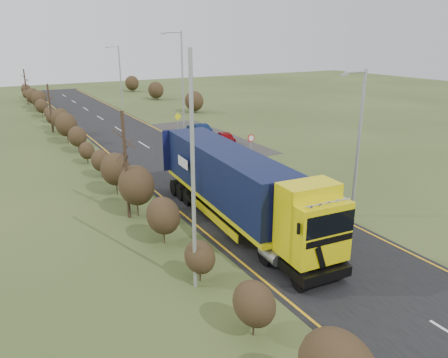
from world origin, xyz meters
name	(u,v)px	position (x,y,z in m)	size (l,w,h in m)	color
ground	(265,219)	(0.00, 0.00, 0.00)	(160.00, 160.00, 0.00)	#36471E
road	(189,173)	(0.00, 10.00, 0.01)	(8.00, 120.00, 0.02)	black
layby	(205,137)	(6.50, 20.00, 0.01)	(6.00, 18.00, 0.02)	#292624
lane_markings	(191,173)	(0.00, 9.69, 0.03)	(7.52, 116.00, 0.01)	gold
hedgerow	(116,171)	(-6.00, 7.89, 1.62)	(2.24, 102.04, 6.05)	#302115
lorry	(237,185)	(-1.80, 0.07, 2.33)	(3.28, 14.87, 4.11)	black
car_red_hatchback	(224,137)	(6.80, 16.67, 0.61)	(1.45, 3.61, 1.23)	maroon
car_blue_sedan	(199,129)	(6.39, 21.22, 0.62)	(1.30, 3.74, 1.23)	#0A1739
streetlight_near	(358,139)	(4.51, -2.01, 4.47)	(1.74, 0.18, 8.16)	#9EA0A4
streetlight_mid	(181,79)	(4.94, 22.05, 5.67)	(2.16, 0.20, 10.22)	#9EA0A4
streetlight_far	(120,75)	(4.50, 41.66, 4.66)	(1.81, 0.18, 8.49)	#9EA0A4
left_pole	(193,177)	(-6.36, -4.26, 4.70)	(0.16, 0.16, 9.41)	#9EA0A4
speed_sign	(251,143)	(5.60, 10.18, 1.60)	(0.63, 0.10, 2.29)	#9EA0A4
warning_board	(178,120)	(5.04, 23.49, 1.29)	(0.79, 0.11, 2.08)	#9EA0A4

